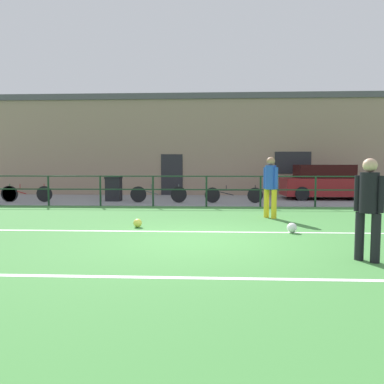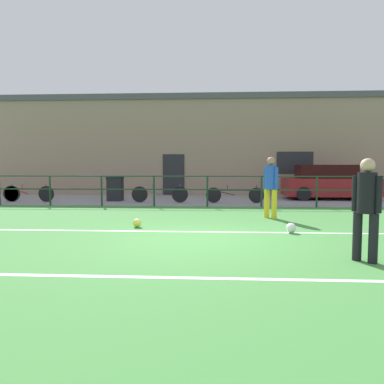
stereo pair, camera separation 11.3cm
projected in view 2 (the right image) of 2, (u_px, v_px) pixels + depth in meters
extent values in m
cube|color=#42843D|center=(203.00, 240.00, 7.49)|extent=(60.00, 44.00, 0.04)
cube|color=white|center=(204.00, 232.00, 8.31)|extent=(36.00, 0.11, 0.00)
cube|color=white|center=(198.00, 278.00, 4.89)|extent=(36.00, 0.11, 0.00)
cube|color=gray|center=(208.00, 200.00, 15.96)|extent=(48.00, 5.00, 0.02)
cylinder|color=#193823|center=(50.00, 191.00, 13.77)|extent=(0.07, 0.07, 1.15)
cylinder|color=#193823|center=(102.00, 191.00, 13.65)|extent=(0.07, 0.07, 1.15)
cylinder|color=#193823|center=(154.00, 191.00, 13.54)|extent=(0.07, 0.07, 1.15)
cylinder|color=#193823|center=(207.00, 191.00, 13.42)|extent=(0.07, 0.07, 1.15)
cylinder|color=#193823|center=(262.00, 191.00, 13.31)|extent=(0.07, 0.07, 1.15)
cylinder|color=#193823|center=(317.00, 192.00, 13.19)|extent=(0.07, 0.07, 1.15)
cylinder|color=#193823|center=(373.00, 192.00, 13.08)|extent=(0.07, 0.07, 1.15)
cube|color=#193823|center=(207.00, 176.00, 13.38)|extent=(36.00, 0.04, 0.04)
cube|color=#193823|center=(207.00, 190.00, 13.42)|extent=(36.00, 0.04, 0.04)
cube|color=gray|center=(209.00, 149.00, 19.46)|extent=(28.00, 2.40, 4.87)
cube|color=#232328|center=(174.00, 175.00, 18.46)|extent=(1.10, 0.04, 2.10)
cube|color=#232328|center=(295.00, 163.00, 18.06)|extent=(1.80, 0.04, 1.10)
cube|color=#4C4C51|center=(209.00, 100.00, 19.27)|extent=(28.00, 2.56, 0.30)
cylinder|color=black|center=(373.00, 239.00, 5.62)|extent=(0.14, 0.14, 0.78)
cylinder|color=black|center=(357.00, 236.00, 5.79)|extent=(0.14, 0.14, 0.78)
cylinder|color=black|center=(367.00, 193.00, 5.66)|extent=(0.29, 0.29, 0.64)
sphere|color=tan|center=(368.00, 165.00, 5.62)|extent=(0.22, 0.22, 0.22)
cylinder|color=black|center=(379.00, 195.00, 5.53)|extent=(0.10, 0.10, 0.57)
cylinder|color=black|center=(355.00, 193.00, 5.78)|extent=(0.10, 0.10, 0.57)
cylinder|color=gold|center=(274.00, 204.00, 10.38)|extent=(0.15, 0.15, 0.84)
cylinder|color=gold|center=(267.00, 203.00, 10.57)|extent=(0.15, 0.15, 0.84)
cylinder|color=blue|center=(271.00, 177.00, 10.42)|extent=(0.31, 0.31, 0.69)
sphere|color=#A37556|center=(271.00, 161.00, 10.38)|extent=(0.24, 0.24, 0.24)
cylinder|color=blue|center=(276.00, 178.00, 10.28)|extent=(0.11, 0.11, 0.62)
cylinder|color=blue|center=(266.00, 178.00, 10.56)|extent=(0.11, 0.11, 0.62)
sphere|color=white|center=(291.00, 228.00, 8.17)|extent=(0.23, 0.23, 0.23)
sphere|color=#E5E04C|center=(137.00, 223.00, 8.93)|extent=(0.21, 0.21, 0.21)
cube|color=maroon|center=(330.00, 187.00, 16.23)|extent=(4.01, 1.81, 0.78)
cube|color=black|center=(326.00, 171.00, 16.19)|extent=(2.40, 1.52, 0.60)
cylinder|color=black|center=(304.00, 194.00, 15.46)|extent=(0.60, 0.18, 0.60)
cylinder|color=black|center=(369.00, 194.00, 15.30)|extent=(0.60, 0.18, 0.60)
cylinder|color=black|center=(294.00, 191.00, 17.19)|extent=(0.60, 0.18, 0.60)
cylinder|color=black|center=(353.00, 191.00, 17.04)|extent=(0.60, 0.18, 0.60)
cylinder|color=black|center=(140.00, 194.00, 14.80)|extent=(0.66, 0.04, 0.66)
cylinder|color=black|center=(180.00, 195.00, 14.70)|extent=(0.66, 0.04, 0.66)
cube|color=#4C5156|center=(160.00, 189.00, 14.73)|extent=(1.29, 0.04, 0.04)
cube|color=#4C5156|center=(150.00, 192.00, 14.76)|extent=(0.81, 0.03, 0.24)
cylinder|color=#4C5156|center=(153.00, 187.00, 14.74)|extent=(0.03, 0.03, 0.20)
cylinder|color=#4C5156|center=(180.00, 188.00, 14.68)|extent=(0.03, 0.03, 0.28)
cylinder|color=black|center=(214.00, 195.00, 14.62)|extent=(0.62, 0.04, 0.62)
cylinder|color=black|center=(256.00, 195.00, 14.52)|extent=(0.62, 0.04, 0.62)
cube|color=black|center=(235.00, 190.00, 14.56)|extent=(1.34, 0.04, 0.04)
cube|color=black|center=(224.00, 193.00, 14.59)|extent=(0.85, 0.03, 0.23)
cylinder|color=black|center=(227.00, 188.00, 14.57)|extent=(0.03, 0.03, 0.20)
cylinder|color=black|center=(256.00, 189.00, 14.51)|extent=(0.03, 0.03, 0.28)
cylinder|color=black|center=(12.00, 194.00, 15.11)|extent=(0.66, 0.04, 0.66)
cylinder|color=#1E6633|center=(12.00, 187.00, 15.09)|extent=(0.03, 0.03, 0.28)
cylinder|color=black|center=(11.00, 194.00, 15.11)|extent=(0.66, 0.04, 0.66)
cylinder|color=black|center=(46.00, 194.00, 15.02)|extent=(0.66, 0.04, 0.66)
cube|color=maroon|center=(28.00, 189.00, 15.05)|extent=(1.18, 0.04, 0.04)
cube|color=maroon|center=(20.00, 191.00, 15.08)|extent=(0.74, 0.03, 0.24)
cylinder|color=maroon|center=(22.00, 186.00, 15.06)|extent=(0.03, 0.03, 0.20)
cylinder|color=maroon|center=(46.00, 187.00, 15.00)|extent=(0.03, 0.03, 0.28)
cube|color=black|center=(115.00, 190.00, 15.43)|extent=(0.62, 0.52, 0.95)
cube|color=black|center=(115.00, 178.00, 15.39)|extent=(0.65, 0.56, 0.08)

